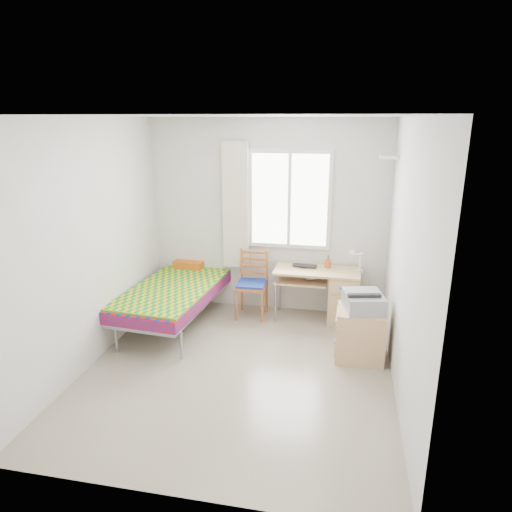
# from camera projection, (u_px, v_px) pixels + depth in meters

# --- Properties ---
(floor) EXTENTS (3.50, 3.50, 0.00)m
(floor) POSITION_uv_depth(u_px,v_px,m) (238.00, 370.00, 4.88)
(floor) COLOR #BCAD93
(floor) RESTS_ON ground
(ceiling) EXTENTS (3.50, 3.50, 0.00)m
(ceiling) POSITION_uv_depth(u_px,v_px,m) (235.00, 116.00, 4.12)
(ceiling) COLOR white
(ceiling) RESTS_ON wall_back
(wall_back) EXTENTS (3.20, 0.00, 3.20)m
(wall_back) POSITION_uv_depth(u_px,v_px,m) (267.00, 217.00, 6.14)
(wall_back) COLOR silver
(wall_back) RESTS_ON ground
(wall_left) EXTENTS (0.00, 3.50, 3.50)m
(wall_left) POSITION_uv_depth(u_px,v_px,m) (89.00, 245.00, 4.80)
(wall_left) COLOR silver
(wall_left) RESTS_ON ground
(wall_right) EXTENTS (0.00, 3.50, 3.50)m
(wall_right) POSITION_uv_depth(u_px,v_px,m) (406.00, 263.00, 4.20)
(wall_right) COLOR silver
(wall_right) RESTS_ON ground
(window) EXTENTS (1.10, 0.04, 1.30)m
(window) POSITION_uv_depth(u_px,v_px,m) (289.00, 200.00, 5.99)
(window) COLOR white
(window) RESTS_ON wall_back
(curtain) EXTENTS (0.35, 0.05, 1.70)m
(curtain) POSITION_uv_depth(u_px,v_px,m) (236.00, 206.00, 6.11)
(curtain) COLOR beige
(curtain) RESTS_ON wall_back
(floating_shelf) EXTENTS (0.20, 0.32, 0.03)m
(floating_shelf) POSITION_uv_depth(u_px,v_px,m) (389.00, 157.00, 5.29)
(floating_shelf) COLOR white
(floating_shelf) RESTS_ON wall_right
(bed) EXTENTS (1.14, 2.15, 0.90)m
(bed) POSITION_uv_depth(u_px,v_px,m) (179.00, 288.00, 5.99)
(bed) COLOR gray
(bed) RESTS_ON floor
(desk) EXTENTS (1.11, 0.52, 0.69)m
(desk) POSITION_uv_depth(u_px,v_px,m) (338.00, 294.00, 5.96)
(desk) COLOR tan
(desk) RESTS_ON floor
(chair) EXTENTS (0.40, 0.40, 0.90)m
(chair) POSITION_uv_depth(u_px,v_px,m) (253.00, 280.00, 6.11)
(chair) COLOR #9A3E1D
(chair) RESTS_ON floor
(cabinet) EXTENTS (0.54, 0.48, 0.57)m
(cabinet) POSITION_uv_depth(u_px,v_px,m) (360.00, 334.00, 5.06)
(cabinet) COLOR tan
(cabinet) RESTS_ON floor
(printer) EXTENTS (0.48, 0.53, 0.20)m
(printer) POSITION_uv_depth(u_px,v_px,m) (363.00, 301.00, 4.95)
(printer) COLOR #97999E
(printer) RESTS_ON cabinet
(laptop) EXTENTS (0.34, 0.24, 0.03)m
(laptop) POSITION_uv_depth(u_px,v_px,m) (304.00, 267.00, 6.00)
(laptop) COLOR black
(laptop) RESTS_ON desk
(pen_cup) EXTENTS (0.08, 0.08, 0.10)m
(pen_cup) POSITION_uv_depth(u_px,v_px,m) (328.00, 264.00, 6.00)
(pen_cup) COLOR orange
(pen_cup) RESTS_ON desk
(task_lamp) EXTENTS (0.20, 0.30, 0.34)m
(task_lamp) POSITION_uv_depth(u_px,v_px,m) (356.00, 258.00, 5.71)
(task_lamp) COLOR white
(task_lamp) RESTS_ON desk
(book) EXTENTS (0.22, 0.24, 0.02)m
(book) POSITION_uv_depth(u_px,v_px,m) (304.00, 277.00, 5.96)
(book) COLOR gray
(book) RESTS_ON desk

